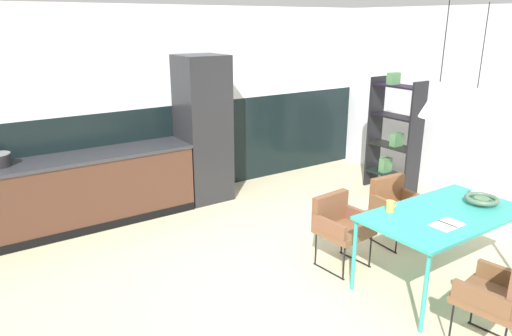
% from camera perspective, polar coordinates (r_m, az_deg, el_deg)
% --- Properties ---
extents(ground_plane, '(9.16, 9.16, 0.00)m').
position_cam_1_polar(ground_plane, '(4.59, 6.28, -14.38)').
color(ground_plane, beige).
extents(back_wall_splashback_dark, '(7.05, 0.12, 1.31)m').
position_cam_1_polar(back_wall_splashback_dark, '(6.73, -10.38, 1.99)').
color(back_wall_splashback_dark, black).
rests_on(back_wall_splashback_dark, ground).
extents(back_wall_panel_upper, '(7.05, 0.12, 1.31)m').
position_cam_1_polar(back_wall_panel_upper, '(6.51, -11.02, 13.16)').
color(back_wall_panel_upper, silver).
rests_on(back_wall_panel_upper, back_wall_splashback_dark).
extents(kitchen_counter, '(3.42, 0.63, 0.88)m').
position_cam_1_polar(kitchen_counter, '(6.00, -23.60, -3.25)').
color(kitchen_counter, '#492B1F').
rests_on(kitchen_counter, ground).
extents(refrigerator_column, '(0.62, 0.60, 1.99)m').
position_cam_1_polar(refrigerator_column, '(6.47, -6.44, 4.69)').
color(refrigerator_column, '#232326').
rests_on(refrigerator_column, ground).
extents(dining_table, '(1.56, 0.85, 0.74)m').
position_cam_1_polar(dining_table, '(4.66, 21.91, -5.58)').
color(dining_table, teal).
rests_on(dining_table, ground).
extents(armchair_near_window, '(0.52, 0.50, 0.74)m').
position_cam_1_polar(armchair_near_window, '(5.51, 16.47, -3.91)').
color(armchair_near_window, brown).
rests_on(armchair_near_window, ground).
extents(armchair_corner_seat, '(0.55, 0.54, 0.83)m').
position_cam_1_polar(armchair_corner_seat, '(3.99, 28.01, -13.09)').
color(armchair_corner_seat, brown).
rests_on(armchair_corner_seat, ground).
extents(armchair_facing_counter, '(0.52, 0.50, 0.73)m').
position_cam_1_polar(armchair_facing_counter, '(4.85, 10.05, -6.36)').
color(armchair_facing_counter, brown).
rests_on(armchair_facing_counter, ground).
extents(fruit_bowl, '(0.31, 0.31, 0.08)m').
position_cam_1_polar(fruit_bowl, '(4.97, 25.73, -3.46)').
color(fruit_bowl, '#4C704C').
rests_on(fruit_bowl, dining_table).
extents(open_book, '(0.28, 0.19, 0.02)m').
position_cam_1_polar(open_book, '(4.38, 22.20, -6.38)').
color(open_book, white).
rests_on(open_book, dining_table).
extents(mug_glass_clear, '(0.13, 0.08, 0.10)m').
position_cam_1_polar(mug_glass_clear, '(5.19, 25.09, -2.57)').
color(mug_glass_clear, white).
rests_on(mug_glass_clear, dining_table).
extents(mug_short_terracotta, '(0.12, 0.08, 0.10)m').
position_cam_1_polar(mug_short_terracotta, '(4.49, 16.02, -4.47)').
color(mug_short_terracotta, gold).
rests_on(mug_short_terracotta, dining_table).
extents(open_shelf_unit, '(0.30, 0.76, 1.72)m').
position_cam_1_polar(open_shelf_unit, '(7.04, 16.38, 3.98)').
color(open_shelf_unit, black).
rests_on(open_shelf_unit, ground).
extents(pendant_lamp_over_table_near, '(0.29, 0.29, 0.91)m').
position_cam_1_polar(pendant_lamp_over_table_near, '(4.11, 21.24, 7.77)').
color(pendant_lamp_over_table_near, black).
extents(pendant_lamp_over_table_far, '(0.35, 0.35, 0.95)m').
position_cam_1_polar(pendant_lamp_over_table_far, '(4.67, 25.14, 7.40)').
color(pendant_lamp_over_table_far, black).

